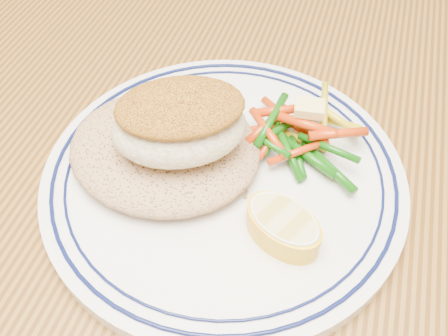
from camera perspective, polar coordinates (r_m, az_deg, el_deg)
dining_table at (r=0.47m, az=-0.76°, el=-13.38°), size 1.50×0.90×0.75m
plate at (r=0.40m, az=0.00°, el=-0.98°), size 0.29×0.29×0.02m
rice_pilaf at (r=0.40m, az=-6.82°, el=2.59°), size 0.15×0.14×0.03m
fish_fillet at (r=0.37m, az=-5.11°, el=5.23°), size 0.12×0.11×0.05m
vegetable_pile at (r=0.41m, az=8.28°, el=3.89°), size 0.11×0.10×0.03m
butter_pat at (r=0.41m, az=9.72°, el=6.77°), size 0.03×0.02×0.01m
lemon_wedge at (r=0.35m, az=6.76°, el=-6.54°), size 0.07×0.07×0.02m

